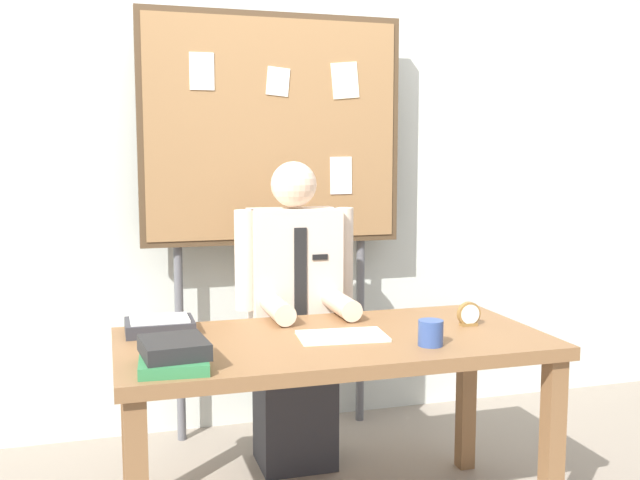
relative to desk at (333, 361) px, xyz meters
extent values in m
cube|color=silver|center=(0.00, 1.21, 0.69)|extent=(6.40, 0.08, 2.70)
cube|color=brown|center=(0.00, 0.00, 0.07)|extent=(1.61, 0.79, 0.05)
cube|color=brown|center=(0.75, -0.33, -0.31)|extent=(0.07, 0.07, 0.70)
cube|color=brown|center=(-0.75, 0.33, -0.31)|extent=(0.07, 0.07, 0.70)
cube|color=brown|center=(0.75, 0.33, -0.31)|extent=(0.07, 0.07, 0.70)
cube|color=#2D2D33|center=(0.00, 0.59, -0.44)|extent=(0.34, 0.30, 0.44)
cube|color=beige|center=(0.00, 0.59, 0.16)|extent=(0.40, 0.22, 0.76)
sphere|color=beige|center=(0.00, 0.59, 0.65)|extent=(0.21, 0.21, 0.21)
cylinder|color=beige|center=(-0.23, 0.57, 0.32)|extent=(0.09, 0.09, 0.45)
cylinder|color=beige|center=(0.23, 0.57, 0.32)|extent=(0.09, 0.09, 0.45)
cylinder|color=beige|center=(-0.14, 0.33, 0.14)|extent=(0.09, 0.30, 0.09)
cylinder|color=beige|center=(0.14, 0.33, 0.14)|extent=(0.09, 0.30, 0.09)
cube|color=black|center=(0.00, 0.48, 0.21)|extent=(0.06, 0.01, 0.49)
cube|color=black|center=(0.09, 0.48, 0.33)|extent=(0.07, 0.01, 0.02)
cube|color=#4C3823|center=(0.00, 1.01, 0.90)|extent=(1.32, 0.05, 1.14)
cube|color=olive|center=(0.00, 0.99, 0.90)|extent=(1.26, 0.04, 1.08)
cylinder|color=#59595E|center=(-0.48, 1.04, -0.15)|extent=(0.04, 0.04, 1.02)
cylinder|color=#59595E|center=(0.48, 1.04, -0.15)|extent=(0.04, 0.04, 1.02)
cube|color=white|center=(-0.35, 0.97, 1.17)|extent=(0.12, 0.00, 0.18)
cube|color=white|center=(0.02, 0.97, 1.14)|extent=(0.12, 0.00, 0.15)
cube|color=#F4EFCC|center=(0.37, 0.97, 1.15)|extent=(0.15, 0.00, 0.19)
cube|color=silver|center=(0.35, 0.97, 0.67)|extent=(0.12, 0.00, 0.19)
cube|color=#337F47|center=(-0.62, -0.24, 0.11)|extent=(0.24, 0.27, 0.04)
cube|color=#262626|center=(-0.61, -0.22, 0.16)|extent=(0.23, 0.25, 0.05)
cube|color=silver|center=(0.03, -0.02, 0.10)|extent=(0.35, 0.23, 0.01)
cylinder|color=olive|center=(0.58, 0.02, 0.14)|extent=(0.10, 0.02, 0.10)
cylinder|color=white|center=(0.58, 0.01, 0.14)|extent=(0.08, 0.00, 0.08)
cube|color=olive|center=(0.58, 0.02, 0.10)|extent=(0.07, 0.04, 0.01)
cylinder|color=#334C8C|center=(0.30, -0.22, 0.14)|extent=(0.09, 0.09, 0.09)
cube|color=#333338|center=(-0.63, 0.25, 0.12)|extent=(0.26, 0.20, 0.05)
cube|color=white|center=(-0.63, 0.25, 0.15)|extent=(0.22, 0.17, 0.01)
camera|label=1|loc=(-0.81, -2.55, 0.78)|focal=40.58mm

